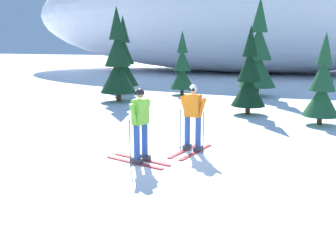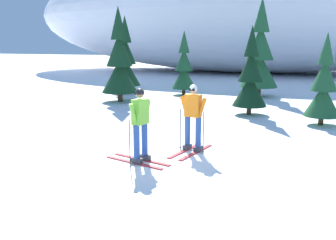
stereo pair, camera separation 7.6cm
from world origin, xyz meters
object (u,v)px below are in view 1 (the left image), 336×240
object	(u,v)px
skier_orange_jacket	(193,117)
pine_tree_left	(118,62)
skier_lime_jacket	(140,124)
pine_tree_far_left	(124,61)
pine_tree_center_left	(182,68)
pine_tree_right	(249,78)
pine_tree_far_right	(322,87)
pine_tree_center_right	(258,56)

from	to	relation	value
skier_orange_jacket	pine_tree_left	xyz separation A→B (m)	(-5.46, 7.08, 0.94)
skier_lime_jacket	pine_tree_far_left	size ratio (longest dim) A/B	0.43
skier_orange_jacket	pine_tree_far_left	bearing A→B (deg)	122.94
skier_lime_jacket	pine_tree_center_left	bearing A→B (deg)	100.77
pine_tree_right	pine_tree_far_right	world-z (taller)	pine_tree_right
pine_tree_far_left	pine_tree_center_right	world-z (taller)	pine_tree_center_right
skier_lime_jacket	pine_tree_far_right	xyz separation A→B (m)	(4.42, 5.82, 0.39)
skier_orange_jacket	pine_tree_far_left	distance (m)	11.89
skier_orange_jacket	pine_tree_far_right	size ratio (longest dim) A/B	0.56
pine_tree_right	skier_orange_jacket	bearing A→B (deg)	-98.57
pine_tree_far_right	skier_lime_jacket	bearing A→B (deg)	-127.24
pine_tree_far_left	pine_tree_center_left	world-z (taller)	pine_tree_far_left
skier_orange_jacket	pine_tree_left	bearing A→B (deg)	127.64
pine_tree_center_left	pine_tree_right	size ratio (longest dim) A/B	0.98
pine_tree_center_left	pine_tree_far_right	xyz separation A→B (m)	(6.62, -5.75, -0.10)
skier_lime_jacket	pine_tree_right	size ratio (longest dim) A/B	0.52
skier_lime_jacket	pine_tree_far_right	bearing A→B (deg)	52.76
pine_tree_center_left	pine_tree_center_right	xyz separation A→B (m)	(3.90, 0.63, 0.68)
pine_tree_center_left	pine_tree_right	distance (m)	6.08
skier_lime_jacket	pine_tree_center_left	world-z (taller)	pine_tree_center_left
skier_lime_jacket	pine_tree_far_right	distance (m)	7.31
pine_tree_far_left	skier_lime_jacket	bearing A→B (deg)	-64.01
skier_lime_jacket	pine_tree_far_left	bearing A→B (deg)	115.99
pine_tree_far_right	pine_tree_right	bearing A→B (deg)	155.74
pine_tree_far_left	pine_tree_center_right	size ratio (longest dim) A/B	0.84
skier_orange_jacket	pine_tree_far_right	bearing A→B (deg)	52.40
pine_tree_center_left	pine_tree_left	bearing A→B (deg)	-126.00
skier_lime_jacket	pine_tree_left	size ratio (longest dim) A/B	0.40
pine_tree_right	pine_tree_far_left	bearing A→B (deg)	149.65
pine_tree_far_left	pine_tree_left	xyz separation A→B (m)	(0.99, -2.87, 0.10)
pine_tree_center_left	pine_tree_center_right	bearing A→B (deg)	9.13
pine_tree_left	pine_tree_far_left	bearing A→B (deg)	109.00
pine_tree_center_right	pine_tree_center_left	bearing A→B (deg)	-170.87
pine_tree_center_right	pine_tree_right	bearing A→B (deg)	-88.82
pine_tree_right	pine_tree_far_right	bearing A→B (deg)	-24.26
skier_lime_jacket	pine_tree_right	bearing A→B (deg)	75.48
skier_orange_jacket	pine_tree_center_right	xyz separation A→B (m)	(0.75, 10.87, 1.18)
pine_tree_far_right	pine_tree_left	bearing A→B (deg)	163.88
pine_tree_center_right	pine_tree_right	xyz separation A→B (m)	(0.11, -5.20, -0.66)
pine_tree_left	pine_tree_center_left	xyz separation A→B (m)	(2.30, 3.17, -0.44)
pine_tree_far_left	pine_tree_right	distance (m)	8.47
skier_lime_jacket	pine_tree_right	xyz separation A→B (m)	(1.81, 6.99, 0.52)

